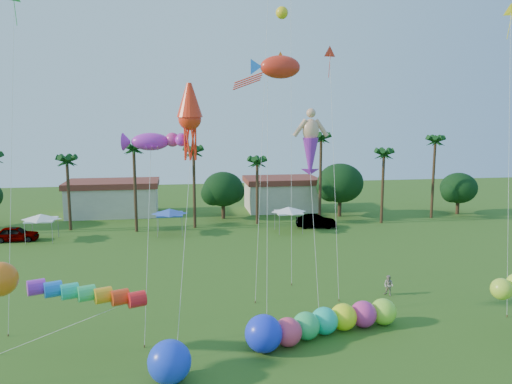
{
  "coord_description": "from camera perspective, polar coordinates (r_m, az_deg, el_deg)",
  "views": [
    {
      "loc": [
        -4.85,
        -21.02,
        13.86
      ],
      "look_at": [
        0.0,
        10.0,
        9.0
      ],
      "focal_mm": 35.0,
      "sensor_mm": 36.0,
      "label": 1
    }
  ],
  "objects": [
    {
      "name": "tree_line",
      "position": [
        66.26,
        -1.49,
        0.48
      ],
      "size": [
        69.46,
        8.91,
        11.0
      ],
      "color": "#3A2819",
      "rests_on": "ground"
    },
    {
      "name": "buildings_row",
      "position": [
        72.03,
        -7.36,
        -0.75
      ],
      "size": [
        35.0,
        7.0,
        4.0
      ],
      "color": "beige",
      "rests_on": "ground"
    },
    {
      "name": "tent_row",
      "position": [
        58.43,
        -9.86,
        -2.29
      ],
      "size": [
        31.0,
        4.0,
        0.6
      ],
      "color": "white",
      "rests_on": "ground"
    },
    {
      "name": "car_a",
      "position": [
        61.52,
        -25.78,
        -4.33
      ],
      "size": [
        4.81,
        1.95,
        1.64
      ],
      "primitive_type": "imported",
      "rotation": [
        0.0,
        0.0,
        1.57
      ],
      "color": "#4C4C54",
      "rests_on": "ground"
    },
    {
      "name": "car_b",
      "position": [
        62.37,
        6.89,
        -3.34
      ],
      "size": [
        5.14,
        2.45,
        1.63
      ],
      "primitive_type": "imported",
      "rotation": [
        0.0,
        0.0,
        1.42
      ],
      "color": "#4C4C54",
      "rests_on": "ground"
    },
    {
      "name": "spectator_b",
      "position": [
        40.59,
        14.92,
        -10.28
      ],
      "size": [
        0.95,
        0.98,
        1.6
      ],
      "primitive_type": "imported",
      "rotation": [
        0.0,
        0.0,
        -0.91
      ],
      "color": "#A6978A",
      "rests_on": "ground"
    },
    {
      "name": "caterpillar_inflatable",
      "position": [
        32.55,
        7.13,
        -14.66
      ],
      "size": [
        10.84,
        4.89,
        2.24
      ],
      "rotation": [
        0.0,
        0.0,
        0.31
      ],
      "color": "#E93D63",
      "rests_on": "ground"
    },
    {
      "name": "blue_ball",
      "position": [
        27.78,
        -9.86,
        -18.58
      ],
      "size": [
        2.29,
        2.29,
        2.29
      ],
      "primitive_type": "sphere",
      "color": "#1B3CF4",
      "rests_on": "ground"
    },
    {
      "name": "rainbow_tube",
      "position": [
        29.87,
        -16.71,
        -11.84
      ],
      "size": [
        9.94,
        2.74,
        3.98
      ],
      "color": "red",
      "rests_on": "ground"
    },
    {
      "name": "green_worm",
      "position": [
        34.16,
        26.26,
        -9.91
      ],
      "size": [
        9.77,
        3.21,
        4.21
      ],
      "color": "#B2E432",
      "rests_on": "ground"
    },
    {
      "name": "orange_ball_kite",
      "position": [
        28.61,
        -27.2,
        -8.86
      ],
      "size": [
        2.55,
        2.06,
        6.54
      ],
      "color": "orange",
      "rests_on": "ground"
    },
    {
      "name": "merman_kite",
      "position": [
        36.39,
        6.24,
        5.2
      ],
      "size": [
        2.16,
        4.14,
        13.92
      ],
      "color": "#E5A882",
      "rests_on": "ground"
    },
    {
      "name": "fish_kite",
      "position": [
        36.58,
        2.79,
        14.06
      ],
      "size": [
        4.55,
        5.98,
        18.14
      ],
      "color": "red",
      "rests_on": "ground"
    },
    {
      "name": "squid_kite",
      "position": [
        31.02,
        -7.58,
        8.28
      ],
      "size": [
        2.18,
        4.9,
        15.88
      ],
      "color": "#FF2F14",
      "rests_on": "ground"
    },
    {
      "name": "lobster_kite",
      "position": [
        32.16,
        -11.96,
        5.65
      ],
      "size": [
        4.59,
        4.91,
        13.0
      ],
      "color": "#BA27C5",
      "rests_on": "ground"
    },
    {
      "name": "delta_kite_red",
      "position": [
        41.17,
        8.45,
        14.94
      ],
      "size": [
        1.17,
        5.09,
        19.28
      ],
      "color": "red",
      "rests_on": "ground"
    },
    {
      "name": "delta_kite_yellow",
      "position": [
        41.06,
        27.1,
        17.3
      ],
      "size": [
        1.63,
        3.85,
        21.63
      ],
      "color": "yellow",
      "rests_on": "ground"
    },
    {
      "name": "delta_kite_green",
      "position": [
        37.03,
        -25.93,
        18.58
      ],
      "size": [
        1.35,
        3.74,
        21.81
      ],
      "color": "green",
      "rests_on": "ground"
    }
  ]
}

